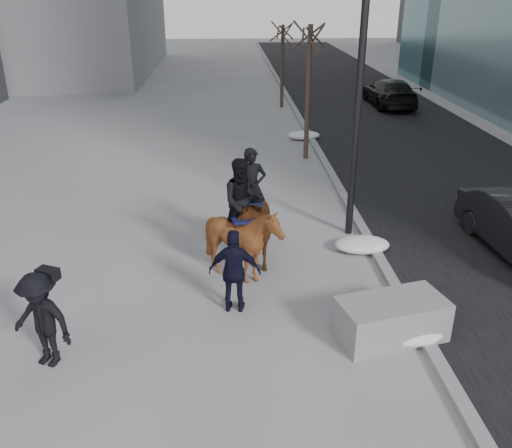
{
  "coord_description": "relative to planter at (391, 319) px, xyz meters",
  "views": [
    {
      "loc": [
        -0.56,
        -9.0,
        6.04
      ],
      "look_at": [
        0.0,
        1.2,
        1.5
      ],
      "focal_mm": 38.0,
      "sensor_mm": 36.0,
      "label": 1
    }
  ],
  "objects": [
    {
      "name": "ground",
      "position": [
        -2.39,
        0.75,
        -0.39
      ],
      "size": [
        120.0,
        120.0,
        0.0
      ],
      "primitive_type": "plane",
      "color": "gray",
      "rests_on": "ground"
    },
    {
      "name": "road",
      "position": [
        4.61,
        10.75,
        -0.39
      ],
      "size": [
        8.0,
        90.0,
        0.01
      ],
      "primitive_type": "cube",
      "color": "black",
      "rests_on": "ground"
    },
    {
      "name": "curb",
      "position": [
        0.61,
        10.75,
        -0.33
      ],
      "size": [
        0.25,
        90.0,
        0.12
      ],
      "primitive_type": "cube",
      "color": "gray",
      "rests_on": "ground"
    },
    {
      "name": "planter",
      "position": [
        0.0,
        0.0,
        0.0
      ],
      "size": [
        2.14,
        1.43,
        0.78
      ],
      "primitive_type": "cube",
      "rotation": [
        0.0,
        0.0,
        0.25
      ],
      "color": "gray",
      "rests_on": "ground"
    },
    {
      "name": "car_far",
      "position": [
        5.81,
        20.65,
        0.33
      ],
      "size": [
        2.04,
        4.96,
        1.43
      ],
      "primitive_type": "imported",
      "rotation": [
        0.0,
        0.0,
        3.15
      ],
      "color": "black",
      "rests_on": "ground"
    },
    {
      "name": "tree_near",
      "position": [
        0.01,
        11.39,
        2.26
      ],
      "size": [
        1.2,
        1.2,
        5.31
      ],
      "primitive_type": null,
      "color": "#3B2A23",
      "rests_on": "ground"
    },
    {
      "name": "tree_far",
      "position": [
        0.01,
        20.72,
        1.92
      ],
      "size": [
        1.2,
        1.2,
        4.62
      ],
      "primitive_type": null,
      "color": "#33251E",
      "rests_on": "ground"
    },
    {
      "name": "mounted_left",
      "position": [
        -2.41,
        3.34,
        0.6
      ],
      "size": [
        0.99,
        2.09,
        2.67
      ],
      "color": "#471A0E",
      "rests_on": "ground"
    },
    {
      "name": "mounted_right",
      "position": [
        -2.65,
        2.37,
        0.71
      ],
      "size": [
        1.72,
        1.86,
        2.74
      ],
      "color": "#4C220F",
      "rests_on": "ground"
    },
    {
      "name": "feeder",
      "position": [
        -2.85,
        1.09,
        0.49
      ],
      "size": [
        1.08,
        0.92,
        1.75
      ],
      "color": "black",
      "rests_on": "ground"
    },
    {
      "name": "camera_crew",
      "position": [
        -6.13,
        -0.42,
        0.5
      ],
      "size": [
        1.3,
        1.05,
        1.75
      ],
      "color": "black",
      "rests_on": "ground"
    },
    {
      "name": "lamppost",
      "position": [
        0.21,
        4.79,
        4.6
      ],
      "size": [
        0.25,
        1.97,
        9.09
      ],
      "color": "black",
      "rests_on": "ground"
    },
    {
      "name": "snow_piles",
      "position": [
        0.31,
        6.03,
        -0.22
      ],
      "size": [
        1.36,
        15.02,
        0.34
      ],
      "color": "white",
      "rests_on": "ground"
    }
  ]
}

